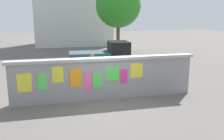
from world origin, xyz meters
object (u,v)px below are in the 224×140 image
at_px(motorcycle, 129,79).
at_px(bicycle_near, 51,76).
at_px(person_walking, 92,65).
at_px(auto_rickshaw_truck, 103,57).
at_px(tree_roadside, 118,5).

height_order(motorcycle, bicycle_near, bicycle_near).
relative_size(motorcycle, bicycle_near, 1.11).
bearing_deg(motorcycle, person_walking, 145.60).
distance_m(auto_rickshaw_truck, tree_roadside, 8.03).
xyz_separation_m(auto_rickshaw_truck, person_walking, (-1.08, -2.61, 0.09)).
bearing_deg(bicycle_near, tree_roadside, 55.18).
relative_size(auto_rickshaw_truck, motorcycle, 1.94).
bearing_deg(motorcycle, bicycle_near, 152.03).
height_order(auto_rickshaw_truck, tree_roadside, tree_roadside).
height_order(auto_rickshaw_truck, bicycle_near, auto_rickshaw_truck).
relative_size(bicycle_near, tree_roadside, 0.28).
distance_m(motorcycle, person_walking, 2.03).
distance_m(auto_rickshaw_truck, person_walking, 2.83).
xyz_separation_m(auto_rickshaw_truck, tree_roadside, (2.80, 6.77, 3.27)).
relative_size(bicycle_near, person_walking, 1.06).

